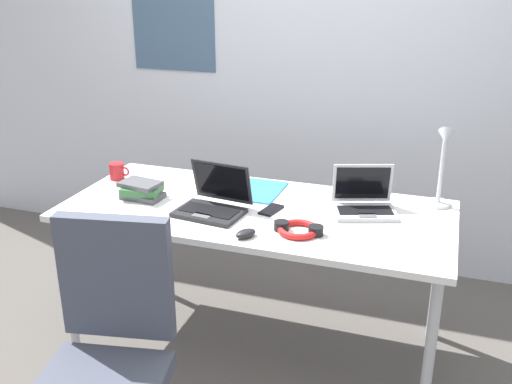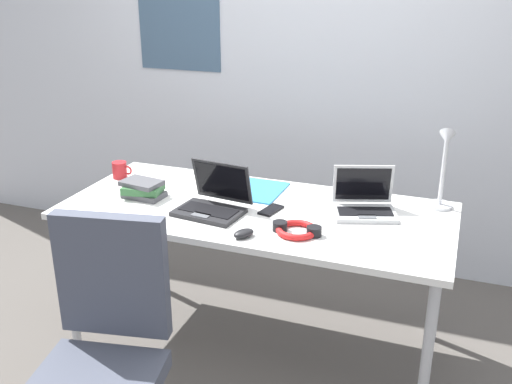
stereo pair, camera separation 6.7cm
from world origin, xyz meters
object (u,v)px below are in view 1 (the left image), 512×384
(computer_mouse, at_px, (246,234))
(book_stack, at_px, (142,190))
(paper_folder_back_right, at_px, (258,190))
(pill_bottle, at_px, (199,172))
(laptop_near_lamp, at_px, (213,203))
(headphones, at_px, (298,229))
(laptop_mid_desk, at_px, (364,203))
(cell_phone, at_px, (271,210))
(office_chair, at_px, (107,381))
(desk_lamp, at_px, (442,168))
(coffee_mug, at_px, (117,171))

(computer_mouse, bearing_deg, book_stack, -169.89)
(computer_mouse, height_order, paper_folder_back_right, computer_mouse)
(pill_bottle, bearing_deg, book_stack, -114.47)
(laptop_near_lamp, relative_size, paper_folder_back_right, 1.05)
(headphones, bearing_deg, paper_folder_back_right, 128.03)
(laptop_mid_desk, bearing_deg, cell_phone, -162.79)
(computer_mouse, height_order, office_chair, office_chair)
(headphones, distance_m, book_stack, 0.83)
(laptop_mid_desk, relative_size, computer_mouse, 3.45)
(desk_lamp, relative_size, office_chair, 0.41)
(laptop_mid_desk, relative_size, pill_bottle, 4.19)
(computer_mouse, xyz_separation_m, cell_phone, (0.02, 0.30, -0.01))
(headphones, xyz_separation_m, book_stack, (-0.82, 0.14, 0.03))
(laptop_mid_desk, distance_m, paper_folder_back_right, 0.55)
(cell_phone, xyz_separation_m, book_stack, (-0.64, -0.05, 0.04))
(book_stack, xyz_separation_m, coffee_mug, (-0.26, 0.20, 0.00))
(coffee_mug, bearing_deg, cell_phone, -9.41)
(desk_lamp, bearing_deg, paper_folder_back_right, -175.65)
(desk_lamp, height_order, pill_bottle, desk_lamp)
(laptop_near_lamp, xyz_separation_m, coffee_mug, (-0.65, 0.25, -0.00))
(pill_bottle, bearing_deg, office_chair, -82.41)
(coffee_mug, bearing_deg, desk_lamp, 4.78)
(pill_bottle, relative_size, book_stack, 0.36)
(desk_lamp, relative_size, pill_bottle, 5.07)
(laptop_near_lamp, xyz_separation_m, computer_mouse, (0.23, -0.21, -0.03))
(laptop_mid_desk, bearing_deg, office_chair, -125.04)
(headphones, xyz_separation_m, pill_bottle, (-0.67, 0.47, 0.03))
(desk_lamp, distance_m, pill_bottle, 1.22)
(coffee_mug, xyz_separation_m, office_chair, (0.57, -1.07, -0.39))
(paper_folder_back_right, relative_size, coffee_mug, 2.74)
(computer_mouse, relative_size, book_stack, 0.44)
(desk_lamp, xyz_separation_m, cell_phone, (-0.72, -0.28, -0.19))
(cell_phone, distance_m, coffee_mug, 0.91)
(desk_lamp, distance_m, computer_mouse, 0.96)
(laptop_near_lamp, xyz_separation_m, cell_phone, (0.25, 0.10, -0.04))
(laptop_near_lamp, xyz_separation_m, paper_folder_back_right, (0.11, 0.32, -0.04))
(desk_lamp, distance_m, cell_phone, 0.80)
(desk_lamp, relative_size, computer_mouse, 4.17)
(computer_mouse, bearing_deg, headphones, 62.64)
(desk_lamp, distance_m, paper_folder_back_right, 0.89)
(headphones, relative_size, coffee_mug, 1.89)
(laptop_mid_desk, xyz_separation_m, book_stack, (-1.05, -0.18, -0.00))
(computer_mouse, distance_m, coffee_mug, 0.99)
(cell_phone, distance_m, book_stack, 0.64)
(laptop_mid_desk, height_order, paper_folder_back_right, laptop_mid_desk)
(headphones, relative_size, office_chair, 0.22)
(desk_lamp, bearing_deg, cell_phone, -158.50)
(computer_mouse, height_order, pill_bottle, pill_bottle)
(computer_mouse, bearing_deg, laptop_near_lamp, 170.46)
(desk_lamp, xyz_separation_m, computer_mouse, (-0.74, -0.59, -0.18))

